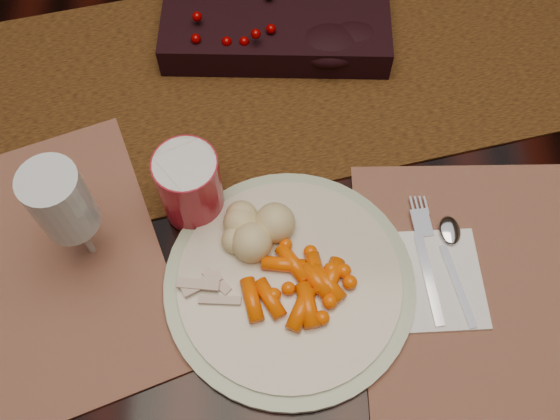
{
  "coord_description": "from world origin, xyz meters",
  "views": [
    {
      "loc": [
        -0.03,
        -0.58,
        1.46
      ],
      "look_at": [
        -0.03,
        -0.24,
        0.8
      ],
      "focal_mm": 40.0,
      "sensor_mm": 36.0,
      "label": 1
    }
  ],
  "objects_px": {
    "centerpiece": "(276,18)",
    "dinner_plate": "(289,283)",
    "dining_table": "(292,199)",
    "baby_carrots": "(294,284)",
    "mashed_potatoes": "(256,227)",
    "napkin": "(436,279)",
    "red_cup": "(190,186)",
    "wine_glass": "(72,219)",
    "turkey_shreds": "(208,289)"
  },
  "relations": [
    {
      "from": "baby_carrots",
      "to": "napkin",
      "type": "relative_size",
      "value": 0.91
    },
    {
      "from": "napkin",
      "to": "turkey_shreds",
      "type": "bearing_deg",
      "value": -178.68
    },
    {
      "from": "centerpiece",
      "to": "dinner_plate",
      "type": "distance_m",
      "value": 0.4
    },
    {
      "from": "dinner_plate",
      "to": "napkin",
      "type": "relative_size",
      "value": 2.33
    },
    {
      "from": "turkey_shreds",
      "to": "red_cup",
      "type": "xyz_separation_m",
      "value": [
        -0.02,
        0.12,
        0.03
      ]
    },
    {
      "from": "dinner_plate",
      "to": "napkin",
      "type": "bearing_deg",
      "value": 1.14
    },
    {
      "from": "dinner_plate",
      "to": "red_cup",
      "type": "xyz_separation_m",
      "value": [
        -0.12,
        0.11,
        0.04
      ]
    },
    {
      "from": "dining_table",
      "to": "wine_glass",
      "type": "height_order",
      "value": "wine_glass"
    },
    {
      "from": "dinner_plate",
      "to": "centerpiece",
      "type": "bearing_deg",
      "value": 91.53
    },
    {
      "from": "turkey_shreds",
      "to": "wine_glass",
      "type": "bearing_deg",
      "value": 156.94
    },
    {
      "from": "turkey_shreds",
      "to": "napkin",
      "type": "xyz_separation_m",
      "value": [
        0.27,
        0.02,
        -0.02
      ]
    },
    {
      "from": "turkey_shreds",
      "to": "red_cup",
      "type": "height_order",
      "value": "red_cup"
    },
    {
      "from": "baby_carrots",
      "to": "wine_glass",
      "type": "relative_size",
      "value": 0.66
    },
    {
      "from": "baby_carrots",
      "to": "mashed_potatoes",
      "type": "xyz_separation_m",
      "value": [
        -0.04,
        0.07,
        0.01
      ]
    },
    {
      "from": "dining_table",
      "to": "centerpiece",
      "type": "relative_size",
      "value": 5.52
    },
    {
      "from": "dining_table",
      "to": "red_cup",
      "type": "relative_size",
      "value": 17.01
    },
    {
      "from": "dining_table",
      "to": "mashed_potatoes",
      "type": "xyz_separation_m",
      "value": [
        -0.06,
        -0.26,
        0.42
      ]
    },
    {
      "from": "dinner_plate",
      "to": "mashed_potatoes",
      "type": "relative_size",
      "value": 3.4
    },
    {
      "from": "napkin",
      "to": "centerpiece",
      "type": "bearing_deg",
      "value": 113.33
    },
    {
      "from": "dining_table",
      "to": "baby_carrots",
      "type": "distance_m",
      "value": 0.52
    },
    {
      "from": "dining_table",
      "to": "napkin",
      "type": "xyz_separation_m",
      "value": [
        0.16,
        -0.32,
        0.38
      ]
    },
    {
      "from": "baby_carrots",
      "to": "napkin",
      "type": "height_order",
      "value": "baby_carrots"
    },
    {
      "from": "centerpiece",
      "to": "dining_table",
      "type": "bearing_deg",
      "value": -69.9
    },
    {
      "from": "dinner_plate",
      "to": "red_cup",
      "type": "relative_size",
      "value": 2.83
    },
    {
      "from": "baby_carrots",
      "to": "red_cup",
      "type": "xyz_separation_m",
      "value": [
        -0.12,
        0.12,
        0.03
      ]
    },
    {
      "from": "baby_carrots",
      "to": "red_cup",
      "type": "height_order",
      "value": "red_cup"
    },
    {
      "from": "red_cup",
      "to": "wine_glass",
      "type": "xyz_separation_m",
      "value": [
        -0.12,
        -0.06,
        0.03
      ]
    },
    {
      "from": "napkin",
      "to": "wine_glass",
      "type": "height_order",
      "value": "wine_glass"
    },
    {
      "from": "dinner_plate",
      "to": "wine_glass",
      "type": "bearing_deg",
      "value": 168.28
    },
    {
      "from": "dining_table",
      "to": "baby_carrots",
      "type": "height_order",
      "value": "baby_carrots"
    },
    {
      "from": "red_cup",
      "to": "dinner_plate",
      "type": "bearing_deg",
      "value": -42.66
    },
    {
      "from": "dining_table",
      "to": "baby_carrots",
      "type": "xyz_separation_m",
      "value": [
        -0.01,
        -0.33,
        0.4
      ]
    },
    {
      "from": "dinner_plate",
      "to": "dining_table",
      "type": "bearing_deg",
      "value": 86.82
    },
    {
      "from": "dining_table",
      "to": "baby_carrots",
      "type": "relative_size",
      "value": 15.37
    },
    {
      "from": "centerpiece",
      "to": "red_cup",
      "type": "xyz_separation_m",
      "value": [
        -0.11,
        -0.29,
        0.02
      ]
    },
    {
      "from": "baby_carrots",
      "to": "napkin",
      "type": "xyz_separation_m",
      "value": [
        0.17,
        0.01,
        -0.02
      ]
    },
    {
      "from": "centerpiece",
      "to": "wine_glass",
      "type": "distance_m",
      "value": 0.42
    },
    {
      "from": "napkin",
      "to": "dinner_plate",
      "type": "bearing_deg",
      "value": 179.13
    },
    {
      "from": "dinner_plate",
      "to": "baby_carrots",
      "type": "height_order",
      "value": "baby_carrots"
    },
    {
      "from": "wine_glass",
      "to": "baby_carrots",
      "type": "bearing_deg",
      "value": -13.37
    },
    {
      "from": "dining_table",
      "to": "mashed_potatoes",
      "type": "height_order",
      "value": "mashed_potatoes"
    },
    {
      "from": "centerpiece",
      "to": "dinner_plate",
      "type": "height_order",
      "value": "centerpiece"
    },
    {
      "from": "mashed_potatoes",
      "to": "red_cup",
      "type": "bearing_deg",
      "value": 148.45
    },
    {
      "from": "dining_table",
      "to": "dinner_plate",
      "type": "bearing_deg",
      "value": -93.18
    },
    {
      "from": "centerpiece",
      "to": "baby_carrots",
      "type": "height_order",
      "value": "centerpiece"
    },
    {
      "from": "dinner_plate",
      "to": "baby_carrots",
      "type": "relative_size",
      "value": 2.56
    },
    {
      "from": "dining_table",
      "to": "centerpiece",
      "type": "height_order",
      "value": "centerpiece"
    },
    {
      "from": "mashed_potatoes",
      "to": "napkin",
      "type": "xyz_separation_m",
      "value": [
        0.21,
        -0.06,
        -0.04
      ]
    },
    {
      "from": "mashed_potatoes",
      "to": "turkey_shreds",
      "type": "xyz_separation_m",
      "value": [
        -0.06,
        -0.07,
        -0.02
      ]
    },
    {
      "from": "mashed_potatoes",
      "to": "red_cup",
      "type": "xyz_separation_m",
      "value": [
        -0.08,
        0.05,
        0.01
      ]
    }
  ]
}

